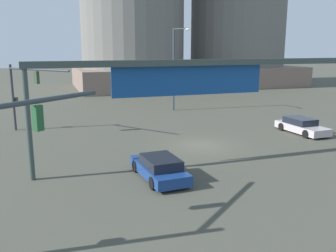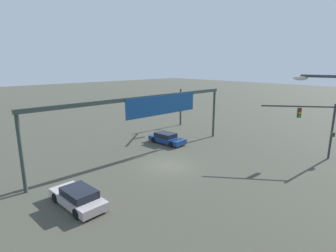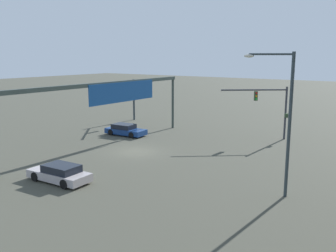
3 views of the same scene
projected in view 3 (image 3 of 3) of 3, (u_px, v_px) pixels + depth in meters
The scene contains 7 objects.
ground_plane at pixel (135, 151), 33.26m from camera, with size 215.46×215.46×0.00m, color #47473C.
traffic_signal_near_corner at pixel (134, 94), 47.68m from camera, with size 5.04×4.07×5.43m.
traffic_signal_opposite_side at pixel (271, 103), 37.38m from camera, with size 4.37×5.64×5.41m.
streetlamp_curved_arm at pixel (284, 114), 21.86m from camera, with size 0.86×2.91×8.72m.
overhead_sign_gantry at pixel (111, 92), 34.68m from camera, with size 22.55×0.43×6.09m.
sedan_car_approaching at pixel (60, 173), 25.26m from camera, with size 2.10×4.66×1.21m.
sedan_car_waiting_far at pixel (125, 130), 39.98m from camera, with size 2.14×4.57×1.21m.
Camera 3 is at (24.79, 20.82, 8.50)m, focal length 39.58 mm.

